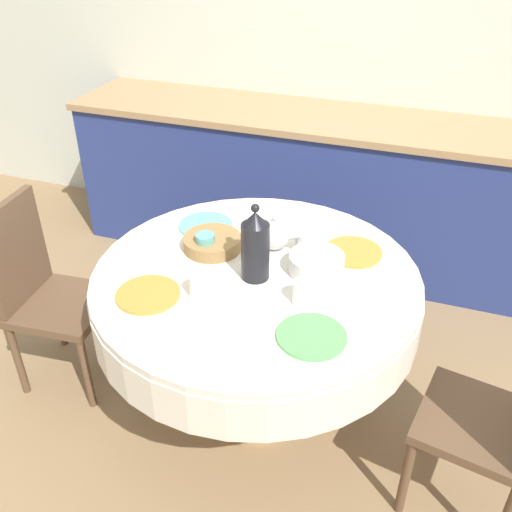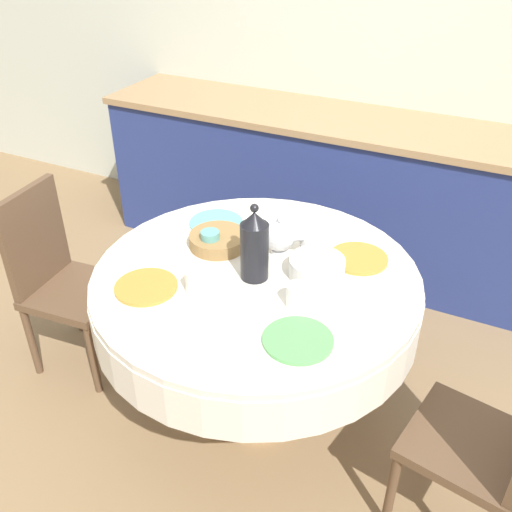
# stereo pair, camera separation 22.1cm
# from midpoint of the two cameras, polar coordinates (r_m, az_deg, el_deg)

# --- Properties ---
(ground_plane) EXTENTS (12.00, 12.00, 0.00)m
(ground_plane) POSITION_cam_midpoint_polar(r_m,az_deg,el_deg) (2.76, -2.37, -14.91)
(ground_plane) COLOR #8E704C
(wall_back) EXTENTS (7.00, 0.05, 2.60)m
(wall_back) POSITION_cam_midpoint_polar(r_m,az_deg,el_deg) (3.61, 8.01, 20.65)
(wall_back) COLOR beige
(wall_back) RESTS_ON ground_plane
(kitchen_counter) EXTENTS (3.24, 0.64, 0.94)m
(kitchen_counter) POSITION_cam_midpoint_polar(r_m,az_deg,el_deg) (3.57, 5.81, 6.51)
(kitchen_counter) COLOR navy
(kitchen_counter) RESTS_ON ground_plane
(dining_table) EXTENTS (1.31, 1.31, 0.76)m
(dining_table) POSITION_cam_midpoint_polar(r_m,az_deg,el_deg) (2.33, -2.72, -4.31)
(dining_table) COLOR tan
(dining_table) RESTS_ON ground_plane
(chair_left) EXTENTS (0.47, 0.47, 0.93)m
(chair_left) POSITION_cam_midpoint_polar(r_m,az_deg,el_deg) (2.18, 21.03, -14.78)
(chair_left) COLOR brown
(chair_left) RESTS_ON ground_plane
(chair_right) EXTENTS (0.43, 0.43, 0.93)m
(chair_right) POSITION_cam_midpoint_polar(r_m,az_deg,el_deg) (2.82, -22.58, -3.06)
(chair_right) COLOR brown
(chair_right) RESTS_ON ground_plane
(plate_near_left) EXTENTS (0.24, 0.24, 0.01)m
(plate_near_left) POSITION_cam_midpoint_polar(r_m,az_deg,el_deg) (2.19, -13.62, -3.86)
(plate_near_left) COLOR orange
(plate_near_left) RESTS_ON dining_table
(cup_near_left) EXTENTS (0.08, 0.08, 0.09)m
(cup_near_left) POSITION_cam_midpoint_polar(r_m,az_deg,el_deg) (2.13, -8.66, -3.03)
(cup_near_left) COLOR white
(cup_near_left) RESTS_ON dining_table
(plate_near_right) EXTENTS (0.24, 0.24, 0.01)m
(plate_near_right) POSITION_cam_midpoint_polar(r_m,az_deg,el_deg) (1.95, 2.32, -8.14)
(plate_near_right) COLOR #5BA85B
(plate_near_right) RESTS_ON dining_table
(cup_near_right) EXTENTS (0.08, 0.08, 0.09)m
(cup_near_right) POSITION_cam_midpoint_polar(r_m,az_deg,el_deg) (2.08, 1.70, -3.77)
(cup_near_right) COLOR white
(cup_near_right) RESTS_ON dining_table
(plate_far_left) EXTENTS (0.24, 0.24, 0.01)m
(plate_far_left) POSITION_cam_midpoint_polar(r_m,az_deg,el_deg) (2.58, -7.50, 2.98)
(plate_far_left) COLOR #60BCB7
(plate_far_left) RESTS_ON dining_table
(cup_far_left) EXTENTS (0.08, 0.08, 0.09)m
(cup_far_left) POSITION_cam_midpoint_polar(r_m,az_deg,el_deg) (2.38, -7.75, 1.12)
(cup_far_left) COLOR #5BA39E
(cup_far_left) RESTS_ON dining_table
(plate_far_right) EXTENTS (0.24, 0.24, 0.01)m
(plate_far_right) POSITION_cam_midpoint_polar(r_m,az_deg,el_deg) (2.39, 7.11, 0.33)
(plate_far_right) COLOR orange
(plate_far_right) RESTS_ON dining_table
(cup_far_right) EXTENTS (0.08, 0.08, 0.09)m
(cup_far_right) POSITION_cam_midpoint_polar(r_m,az_deg,el_deg) (2.37, 2.21, 1.27)
(cup_far_right) COLOR white
(cup_far_right) RESTS_ON dining_table
(coffee_carafe) EXTENTS (0.11, 0.11, 0.32)m
(coffee_carafe) POSITION_cam_midpoint_polar(r_m,az_deg,el_deg) (2.16, -3.01, 0.90)
(coffee_carafe) COLOR black
(coffee_carafe) RESTS_ON dining_table
(teapot) EXTENTS (0.18, 0.13, 0.17)m
(teapot) POSITION_cam_midpoint_polar(r_m,az_deg,el_deg) (2.36, -0.75, 2.07)
(teapot) COLOR white
(teapot) RESTS_ON dining_table
(bread_basket) EXTENTS (0.25, 0.25, 0.06)m
(bread_basket) POSITION_cam_midpoint_polar(r_m,az_deg,el_deg) (2.41, -7.02, 1.24)
(bread_basket) COLOR olive
(bread_basket) RESTS_ON dining_table
(fruit_bowl) EXTENTS (0.22, 0.22, 0.08)m
(fruit_bowl) POSITION_cam_midpoint_polar(r_m,az_deg,el_deg) (2.24, 3.27, -0.87)
(fruit_bowl) COLOR silver
(fruit_bowl) RESTS_ON dining_table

